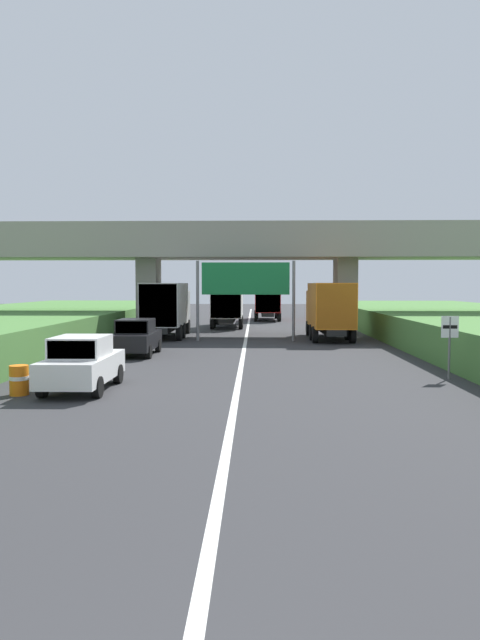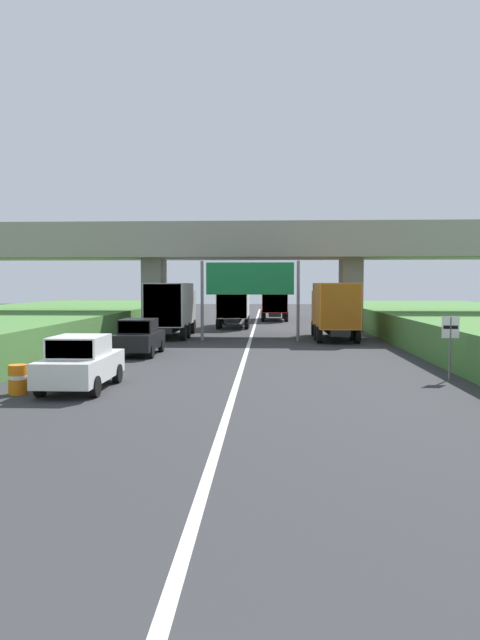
# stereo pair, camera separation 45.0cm
# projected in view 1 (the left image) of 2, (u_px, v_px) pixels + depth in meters

# --- Properties ---
(lane_centre_stripe) EXTENTS (0.20, 97.61, 0.01)m
(lane_centre_stripe) POSITION_uv_depth(u_px,v_px,m) (244.00, 347.00, 30.73)
(lane_centre_stripe) COLOR white
(lane_centre_stripe) RESTS_ON ground
(overpass_bridge) EXTENTS (40.00, 4.80, 7.26)m
(overpass_bridge) POSITION_uv_depth(u_px,v_px,m) (247.00, 253.00, 37.59)
(overpass_bridge) COLOR gray
(overpass_bridge) RESTS_ON ground
(overhead_highway_sign) EXTENTS (5.88, 0.18, 4.76)m
(overhead_highway_sign) POSITION_uv_depth(u_px,v_px,m) (246.00, 283.00, 33.99)
(overhead_highway_sign) COLOR slate
(overhead_highway_sign) RESTS_ON ground
(speed_limit_sign) EXTENTS (0.60, 0.08, 2.23)m
(speed_limit_sign) POSITION_uv_depth(u_px,v_px,m) (450.00, 338.00, 20.15)
(speed_limit_sign) COLOR slate
(speed_limit_sign) RESTS_ON ground
(truck_green) EXTENTS (2.44, 7.30, 3.44)m
(truck_green) POSITION_uv_depth(u_px,v_px,m) (228.00, 303.00, 45.42)
(truck_green) COLOR black
(truck_green) RESTS_ON ground
(truck_orange) EXTENTS (2.44, 7.30, 3.44)m
(truck_orange) POSITION_uv_depth(u_px,v_px,m) (329.00, 308.00, 35.03)
(truck_orange) COLOR black
(truck_orange) RESTS_ON ground
(truck_red) EXTENTS (2.44, 7.30, 3.44)m
(truck_red) POSITION_uv_depth(u_px,v_px,m) (267.00, 300.00, 54.59)
(truck_red) COLOR black
(truck_red) RESTS_ON ground
(truck_silver) EXTENTS (2.44, 7.30, 3.44)m
(truck_silver) POSITION_uv_depth(u_px,v_px,m) (167.00, 307.00, 36.50)
(truck_silver) COLOR black
(truck_silver) RESTS_ON ground
(car_black) EXTENTS (1.86, 4.10, 1.72)m
(car_black) POSITION_uv_depth(u_px,v_px,m) (136.00, 337.00, 27.11)
(car_black) COLOR black
(car_black) RESTS_ON ground
(car_white) EXTENTS (1.86, 4.10, 1.72)m
(car_white) POSITION_uv_depth(u_px,v_px,m) (82.00, 363.00, 18.06)
(car_white) COLOR silver
(car_white) RESTS_ON ground
(construction_barrel_2) EXTENTS (0.57, 0.57, 0.90)m
(construction_barrel_2) POSITION_uv_depth(u_px,v_px,m) (19.00, 380.00, 17.29)
(construction_barrel_2) COLOR orange
(construction_barrel_2) RESTS_ON ground
(construction_barrel_3) EXTENTS (0.57, 0.57, 0.90)m
(construction_barrel_3) POSITION_uv_depth(u_px,v_px,m) (68.00, 359.00, 22.08)
(construction_barrel_3) COLOR orange
(construction_barrel_3) RESTS_ON ground
(construction_barrel_4) EXTENTS (0.57, 0.57, 0.90)m
(construction_barrel_4) POSITION_uv_depth(u_px,v_px,m) (101.00, 346.00, 26.87)
(construction_barrel_4) COLOR orange
(construction_barrel_4) RESTS_ON ground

